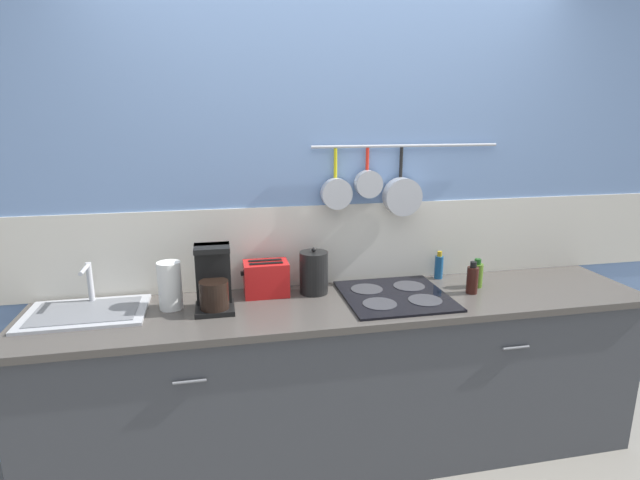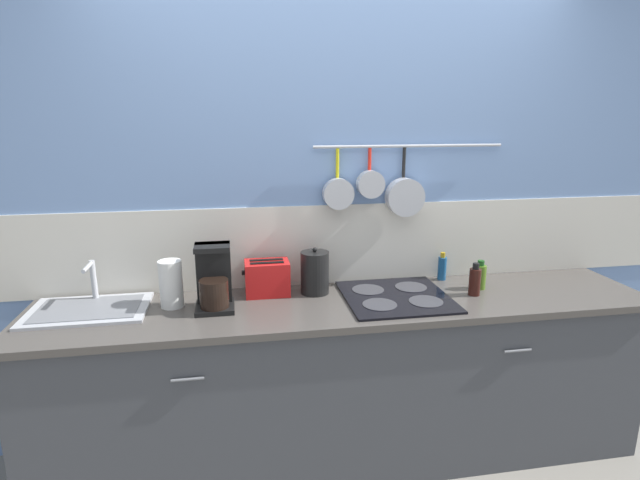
{
  "view_description": "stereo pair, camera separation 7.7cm",
  "coord_description": "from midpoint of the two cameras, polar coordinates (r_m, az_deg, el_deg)",
  "views": [
    {
      "loc": [
        -0.62,
        -2.27,
        1.8
      ],
      "look_at": [
        -0.14,
        0.0,
        1.21
      ],
      "focal_mm": 28.0,
      "sensor_mm": 36.0,
      "label": 1
    },
    {
      "loc": [
        -0.54,
        -2.28,
        1.8
      ],
      "look_at": [
        -0.14,
        0.0,
        1.21
      ],
      "focal_mm": 28.0,
      "sensor_mm": 36.0,
      "label": 2
    }
  ],
  "objects": [
    {
      "name": "sink_basin",
      "position": [
        2.63,
        -25.95,
        -7.3
      ],
      "size": [
        0.55,
        0.38,
        0.21
      ],
      "color": "#B7BABF",
      "rests_on": "countertop"
    },
    {
      "name": "wall_back",
      "position": [
        2.73,
        0.68,
        3.02
      ],
      "size": [
        7.2,
        0.16,
        2.6
      ],
      "color": "#7293C6",
      "rests_on": "ground_plane"
    },
    {
      "name": "bottle_dish_soap",
      "position": [
        2.72,
        16.24,
        -4.35
      ],
      "size": [
        0.06,
        0.06,
        0.17
      ],
      "color": "#33140F",
      "rests_on": "countertop"
    },
    {
      "name": "paper_towel_roll",
      "position": [
        2.52,
        -17.63,
        -4.98
      ],
      "size": [
        0.11,
        0.11,
        0.23
      ],
      "color": "white",
      "rests_on": "countertop"
    },
    {
      "name": "cooktop",
      "position": [
        2.61,
        7.73,
        -6.32
      ],
      "size": [
        0.53,
        0.54,
        0.01
      ],
      "color": "black",
      "rests_on": "countertop"
    },
    {
      "name": "bottle_cooking_wine",
      "position": [
        2.92,
        12.7,
        -2.97
      ],
      "size": [
        0.05,
        0.05,
        0.16
      ],
      "color": "navy",
      "rests_on": "countertop"
    },
    {
      "name": "coffee_maker",
      "position": [
        2.45,
        -12.95,
        -4.9
      ],
      "size": [
        0.18,
        0.18,
        0.32
      ],
      "color": "black",
      "rests_on": "countertop"
    },
    {
      "name": "kettle",
      "position": [
        2.61,
        -1.57,
        -3.74
      ],
      "size": [
        0.15,
        0.15,
        0.25
      ],
      "color": "black",
      "rests_on": "countertop"
    },
    {
      "name": "bottle_sesame_oil",
      "position": [
        2.83,
        16.74,
        -3.8
      ],
      "size": [
        0.06,
        0.06,
        0.16
      ],
      "color": "#4C721E",
      "rests_on": "countertop"
    },
    {
      "name": "cabinet_base",
      "position": [
        2.73,
        2.22,
        -16.11
      ],
      "size": [
        3.09,
        0.58,
        0.85
      ],
      "color": "#3F4247",
      "rests_on": "ground_plane"
    },
    {
      "name": "ground_plane",
      "position": [
        2.96,
        2.13,
        -23.21
      ],
      "size": [
        12.0,
        12.0,
        0.0
      ],
      "primitive_type": "plane",
      "color": "gray"
    },
    {
      "name": "countertop",
      "position": [
        2.53,
        2.31,
        -7.44
      ],
      "size": [
        3.13,
        0.6,
        0.03
      ],
      "color": "#4C4742",
      "rests_on": "cabinet_base"
    },
    {
      "name": "toaster",
      "position": [
        2.61,
        -7.02,
        -4.39
      ],
      "size": [
        0.24,
        0.15,
        0.18
      ],
      "color": "red",
      "rests_on": "countertop"
    }
  ]
}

